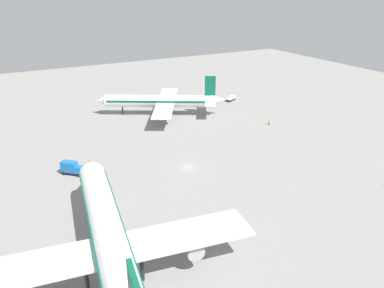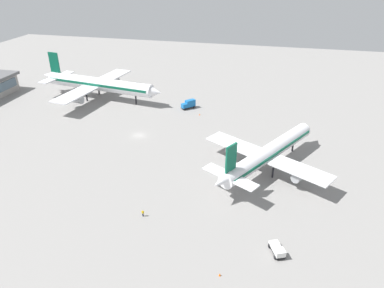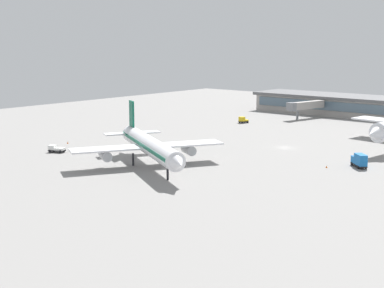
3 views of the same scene
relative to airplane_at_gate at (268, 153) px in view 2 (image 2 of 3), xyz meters
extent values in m
plane|color=gray|center=(-11.61, -42.04, -5.13)|extent=(288.00, 288.00, 0.00)
cylinder|color=white|center=(-0.45, 0.26, 0.00)|extent=(35.89, 22.99, 4.28)
cone|color=white|center=(-18.45, 10.53, 0.00)|extent=(5.73, 5.65, 4.06)
cone|color=white|center=(17.55, -10.02, 0.64)|extent=(6.34, 5.62, 3.42)
cube|color=#0C593F|center=(-0.45, 0.26, 0.32)|extent=(34.58, 22.29, 0.77)
cube|color=white|center=(1.24, -0.71, -0.43)|extent=(23.71, 35.16, 0.38)
cylinder|color=#A5A8AD|center=(-3.89, -9.69, -1.92)|extent=(5.56, 4.55, 2.35)
cylinder|color=#A5A8AD|center=(6.37, 8.27, -1.92)|extent=(5.56, 4.55, 2.35)
cube|color=white|center=(14.74, -8.42, 0.43)|extent=(10.35, 14.56, 0.31)
cube|color=#0C593F|center=(14.74, -8.42, 5.56)|extent=(3.47, 2.25, 6.84)
cylinder|color=black|center=(-12.27, 7.00, -3.63)|extent=(0.51, 0.51, 2.99)
cylinder|color=black|center=(0.56, -4.26, -3.63)|extent=(0.51, 0.51, 2.99)
cylinder|color=black|center=(3.95, 1.69, -3.63)|extent=(0.51, 0.51, 2.99)
cylinder|color=white|center=(-40.20, -69.62, 1.15)|extent=(12.15, 47.81, 5.23)
cone|color=white|center=(-36.48, -44.55, 1.15)|extent=(5.68, 5.90, 4.97)
cone|color=white|center=(-43.92, -94.70, 1.93)|extent=(5.10, 7.08, 4.19)
cube|color=#0C593F|center=(-40.20, -69.62, 1.54)|extent=(11.97, 45.95, 0.94)
cube|color=white|center=(-40.55, -71.97, 0.62)|extent=(45.81, 14.15, 0.47)
cylinder|color=#A5A8AD|center=(-53.07, -70.12, -1.21)|extent=(3.75, 6.54, 2.88)
cylinder|color=#A5A8AD|center=(-28.04, -73.83, -1.21)|extent=(3.75, 6.54, 2.88)
cube|color=white|center=(-43.34, -90.79, 1.67)|extent=(18.50, 6.87, 0.38)
cube|color=#0C593F|center=(-43.34, -90.79, 7.95)|extent=(1.23, 4.60, 8.37)
cylinder|color=black|center=(-37.76, -53.16, -3.30)|extent=(0.63, 0.63, 3.66)
cylinder|color=black|center=(-44.90, -72.77, -3.30)|extent=(0.63, 0.63, 3.66)
cylinder|color=black|center=(-36.62, -74.00, -3.30)|extent=(0.63, 0.63, 3.66)
cube|color=black|center=(31.53, 3.53, -4.58)|extent=(4.79, 3.48, 0.30)
cube|color=white|center=(32.72, 4.05, -3.83)|extent=(2.40, 2.46, 1.20)
cube|color=#3F596B|center=(33.47, 4.37, -3.59)|extent=(0.70, 1.50, 0.67)
cube|color=white|center=(30.70, 3.18, -4.13)|extent=(3.14, 2.77, 0.60)
cylinder|color=black|center=(32.57, 5.01, -4.73)|extent=(0.85, 0.59, 0.80)
cylinder|color=black|center=(33.32, 3.27, -4.73)|extent=(0.85, 0.59, 0.80)
cylinder|color=black|center=(29.74, 3.80, -4.73)|extent=(0.85, 0.59, 0.80)
cylinder|color=black|center=(30.49, 2.05, -4.73)|extent=(0.85, 0.59, 0.80)
cube|color=black|center=(-38.24, -31.85, -4.58)|extent=(5.37, 5.23, 0.30)
cube|color=#1966B2|center=(-36.86, -33.15, -3.63)|extent=(2.61, 2.62, 1.60)
cube|color=#3F596B|center=(-36.27, -33.71, -3.31)|extent=(1.16, 1.21, 0.90)
cube|color=#1966B2|center=(-38.89, -31.23, -3.13)|extent=(4.07, 3.99, 2.60)
cylinder|color=black|center=(-36.16, -32.50, -4.73)|extent=(0.79, 0.77, 0.80)
cylinder|color=black|center=(-37.47, -33.88, -4.73)|extent=(0.79, 0.77, 0.80)
cylinder|color=black|center=(-39.01, -29.81, -4.73)|extent=(0.79, 0.77, 0.80)
cylinder|color=black|center=(-40.32, -31.19, -4.73)|extent=(0.79, 0.77, 0.80)
cylinder|color=#1E2338|center=(27.07, -26.28, -4.71)|extent=(0.34, 0.34, 0.85)
cylinder|color=yellow|center=(27.07, -26.28, -3.98)|extent=(0.41, 0.41, 0.60)
sphere|color=tan|center=(27.07, -26.28, -3.57)|extent=(0.22, 0.22, 0.22)
cylinder|color=yellow|center=(27.05, -26.04, -3.98)|extent=(0.10, 0.10, 0.54)
cylinder|color=yellow|center=(27.09, -26.52, -3.98)|extent=(0.10, 0.10, 0.54)
cone|color=#EA590C|center=(39.92, -6.51, -4.83)|extent=(0.44, 0.44, 0.60)
cone|color=#EA590C|center=(-32.78, -26.13, -4.83)|extent=(0.44, 0.44, 0.60)
camera|label=1|loc=(-52.18, -119.27, 37.98)|focal=35.67mm
camera|label=2|loc=(86.63, -0.67, 47.05)|focal=33.32mm
camera|label=3|loc=(-92.79, 93.96, 24.36)|focal=52.91mm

